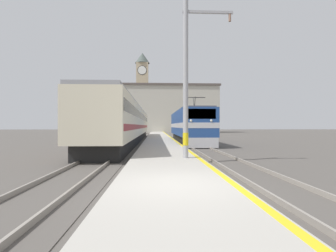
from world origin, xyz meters
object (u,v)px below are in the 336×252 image
(locomotive_train, at_px, (189,126))
(passenger_train, at_px, (130,123))
(catenary_mast, at_px, (187,77))
(clock_tower, at_px, (142,90))

(locomotive_train, xyz_separation_m, passenger_train, (-6.51, 2.61, 0.32))
(catenary_mast, distance_m, clock_tower, 74.82)
(locomotive_train, height_order, passenger_train, locomotive_train)
(catenary_mast, height_order, clock_tower, clock_tower)
(passenger_train, bearing_deg, catenary_mast, -75.81)
(locomotive_train, relative_size, catenary_mast, 1.88)
(locomotive_train, relative_size, clock_tower, 0.56)
(passenger_train, xyz_separation_m, clock_tower, (-1.34, 56.32, 11.64))
(locomotive_train, height_order, catenary_mast, catenary_mast)
(locomotive_train, bearing_deg, catenary_mast, -97.74)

